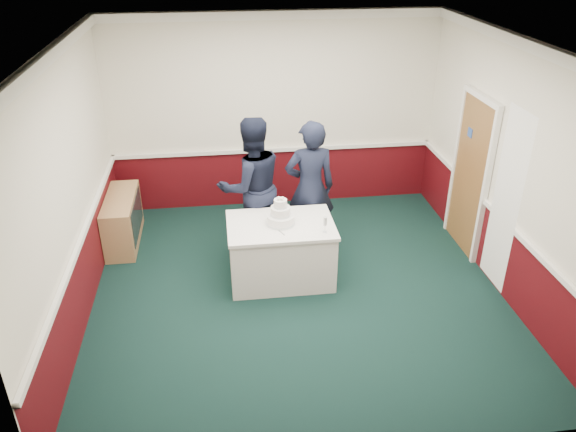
{
  "coord_description": "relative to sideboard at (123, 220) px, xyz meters",
  "views": [
    {
      "loc": [
        -0.87,
        -5.74,
        4.1
      ],
      "look_at": [
        -0.13,
        -0.1,
        1.1
      ],
      "focal_mm": 35.0,
      "sensor_mm": 36.0,
      "label": 1
    }
  ],
  "objects": [
    {
      "name": "ground",
      "position": [
        2.28,
        -1.49,
        -0.35
      ],
      "size": [
        5.0,
        5.0,
        0.0
      ],
      "primitive_type": "plane",
      "color": "black",
      "rests_on": "ground"
    },
    {
      "name": "room_shell",
      "position": [
        2.36,
        -0.88,
        1.62
      ],
      "size": [
        5.0,
        5.0,
        3.0
      ],
      "color": "silver",
      "rests_on": "ground"
    },
    {
      "name": "sideboard",
      "position": [
        0.0,
        0.0,
        0.0
      ],
      "size": [
        0.41,
        1.2,
        0.7
      ],
      "color": "tan",
      "rests_on": "ground"
    },
    {
      "name": "cake_table",
      "position": [
        2.11,
        -1.2,
        0.05
      ],
      "size": [
        1.32,
        0.92,
        0.79
      ],
      "color": "white",
      "rests_on": "ground"
    },
    {
      "name": "wedding_cake",
      "position": [
        2.11,
        -1.2,
        0.55
      ],
      "size": [
        0.35,
        0.35,
        0.36
      ],
      "color": "white",
      "rests_on": "cake_table"
    },
    {
      "name": "cake_knife",
      "position": [
        2.08,
        -1.4,
        0.44
      ],
      "size": [
        0.1,
        0.21,
        0.0
      ],
      "primitive_type": "cube",
      "rotation": [
        0.0,
        0.0,
        0.41
      ],
      "color": "silver",
      "rests_on": "cake_table"
    },
    {
      "name": "champagne_flute",
      "position": [
        2.61,
        -1.48,
        0.58
      ],
      "size": [
        0.05,
        0.05,
        0.21
      ],
      "color": "silver",
      "rests_on": "cake_table"
    },
    {
      "name": "person_man",
      "position": [
        1.81,
        -0.43,
        0.61
      ],
      "size": [
        1.1,
        0.96,
        1.92
      ],
      "primitive_type": "imported",
      "rotation": [
        0.0,
        0.0,
        3.43
      ],
      "color": "black",
      "rests_on": "ground"
    },
    {
      "name": "person_woman",
      "position": [
        2.58,
        -0.52,
        0.59
      ],
      "size": [
        0.71,
        0.48,
        1.87
      ],
      "primitive_type": "imported",
      "rotation": [
        0.0,
        0.0,
        3.19
      ],
      "color": "black",
      "rests_on": "ground"
    }
  ]
}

